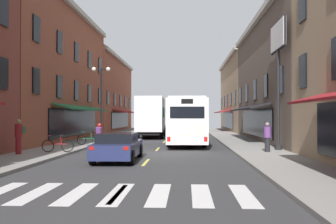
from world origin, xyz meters
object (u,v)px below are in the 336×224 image
Objects in this scene: sedan_near at (157,127)px; pedestrian_mid at (267,137)px; bicycle_mid at (89,140)px; motorcycle_rider at (99,140)px; billboard_sign at (278,51)px; box_truck at (151,117)px; street_lamp_twin at (101,100)px; pedestrian_near at (19,135)px; transit_bus at (186,120)px; sedan_mid at (118,146)px; bicycle_near at (58,145)px.

sedan_near is 2.69× the size of pedestrian_mid.
motorcycle_rider is at bearing -65.58° from bicycle_mid.
billboard_sign is 0.89× the size of box_truck.
box_truck is (-8.64, 13.69, -3.83)m from billboard_sign.
street_lamp_twin is at bearing -111.74° from box_truck.
pedestrian_near is 9.52m from street_lamp_twin.
billboard_sign reaches higher than transit_bus.
pedestrian_mid reaches higher than sedan_mid.
pedestrian_mid is (-0.89, -1.23, -4.87)m from billboard_sign.
transit_bus is 7.29× the size of bicycle_near.
motorcycle_rider reaches higher than sedan_mid.
bicycle_near is at bearing -176.01° from pedestrian_mid.
box_truck is at bearing 68.26° from street_lamp_twin.
sedan_near is at bearing 81.07° from bicycle_mid.
street_lamp_twin is (-11.70, 6.00, -2.57)m from billboard_sign.
box_truck is 1.95× the size of sedan_near.
bicycle_mid is 0.30× the size of street_lamp_twin.
pedestrian_mid is at bearing 22.85° from sedan_mid.
transit_bus is 12.97m from pedestrian_near.
bicycle_near is (-3.72, 2.41, -0.17)m from sedan_mid.
box_truck is 11.38m from bicycle_mid.
billboard_sign is 1.31× the size of street_lamp_twin.
box_truck reaches higher than transit_bus.
pedestrian_near is (-5.33, 1.34, 0.41)m from sedan_mid.
street_lamp_twin is at bearing -100.51° from sedan_near.
pedestrian_mid is (7.75, -14.92, -1.04)m from box_truck.
transit_bus reaches higher than pedestrian_mid.
box_truck is 8.29m from sedan_near.
sedan_near is at bearing 82.00° from bicycle_near.
bicycle_near and bicycle_mid have the same top height.
billboard_sign is at bearing -27.14° from street_lamp_twin.
sedan_mid is 8.15m from pedestrian_mid.
street_lamp_twin reaches higher than sedan_near.
transit_bus is 2.22× the size of street_lamp_twin.
transit_bus is 15.53m from sedan_near.
sedan_mid is (-3.10, -11.17, -1.07)m from transit_bus.
transit_bus is at bearing 6.96° from street_lamp_twin.
box_truck is (-3.34, 6.91, 0.25)m from transit_bus.
billboard_sign is at bearing 27.61° from sedan_mid.
bicycle_near is at bearing 147.04° from sedan_mid.
bicycle_near is 1.01× the size of bicycle_mid.
sedan_near reaches higher than bicycle_mid.
motorcycle_rider is (-1.82, 3.84, 0.04)m from sedan_mid.
street_lamp_twin is (2.02, 9.05, 2.17)m from pedestrian_near.
street_lamp_twin is at bearing 146.41° from pedestrian_mid.
pedestrian_near is at bearing -167.47° from billboard_sign.
street_lamp_twin is at bearing 107.68° from sedan_mid.
sedan_near is (-8.76, 21.89, -5.08)m from billboard_sign.
street_lamp_twin is at bearing 89.17° from bicycle_mid.
motorcycle_rider is 0.37× the size of street_lamp_twin.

